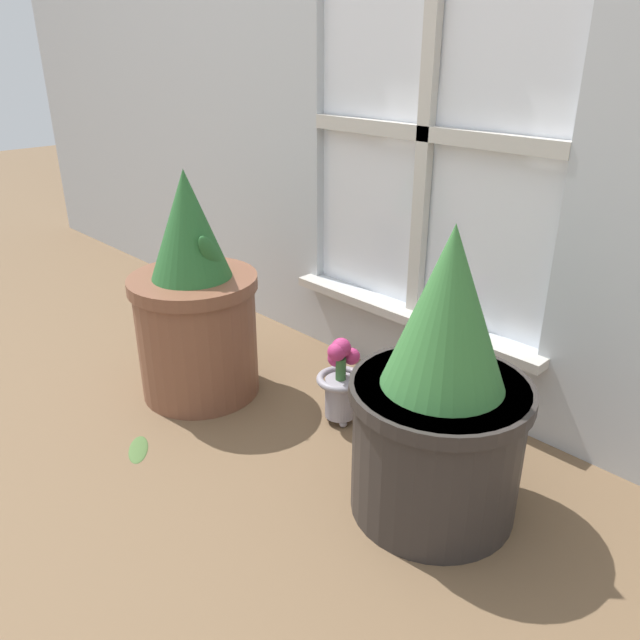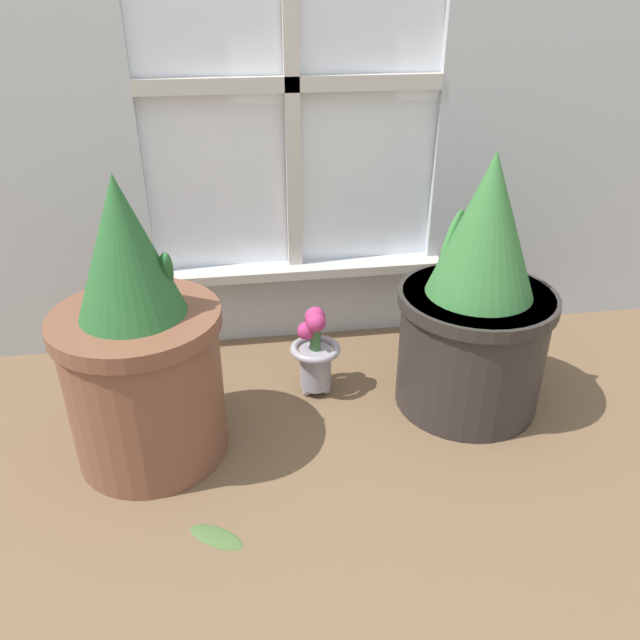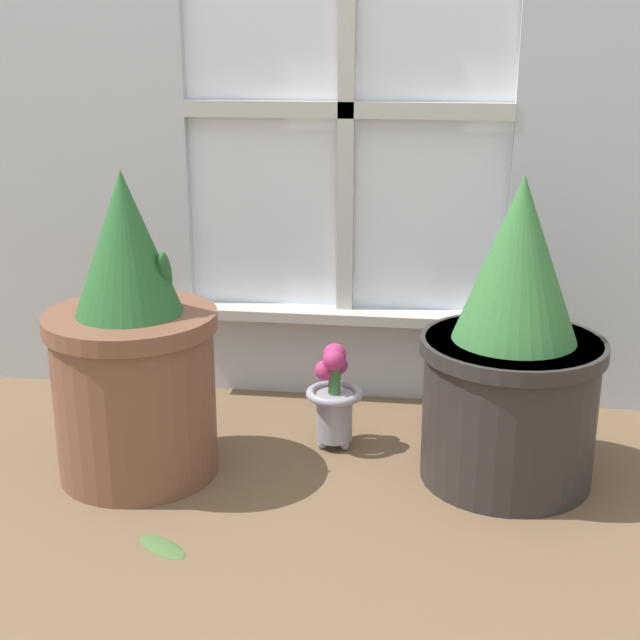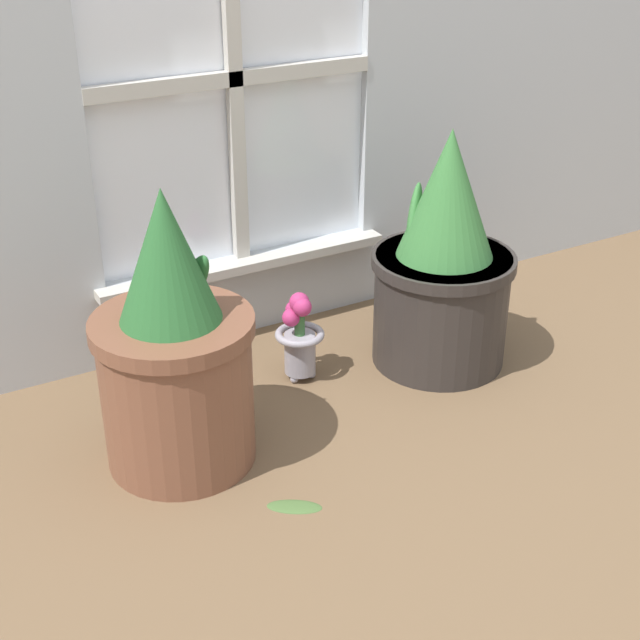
{
  "view_description": "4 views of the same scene",
  "coord_description": "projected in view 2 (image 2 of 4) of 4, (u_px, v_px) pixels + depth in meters",
  "views": [
    {
      "loc": [
        0.93,
        -0.58,
        0.87
      ],
      "look_at": [
        0.02,
        0.3,
        0.31
      ],
      "focal_mm": 35.0,
      "sensor_mm": 36.0,
      "label": 1
    },
    {
      "loc": [
        -0.17,
        -0.86,
        0.88
      ],
      "look_at": [
        0.0,
        0.26,
        0.26
      ],
      "focal_mm": 35.0,
      "sensor_mm": 36.0,
      "label": 2
    },
    {
      "loc": [
        0.21,
        -1.31,
        0.83
      ],
      "look_at": [
        -0.01,
        0.34,
        0.29
      ],
      "focal_mm": 50.0,
      "sensor_mm": 36.0,
      "label": 3
    },
    {
      "loc": [
        -0.87,
        -1.27,
        1.13
      ],
      "look_at": [
        0.01,
        0.28,
        0.2
      ],
      "focal_mm": 50.0,
      "sensor_mm": 36.0,
      "label": 4
    }
  ],
  "objects": [
    {
      "name": "fallen_leaf",
      "position": [
        216.0,
        536.0,
        1.12
      ],
      "size": [
        0.12,
        0.1,
        0.01
      ],
      "color": "#476633",
      "rests_on": "ground_plane"
    },
    {
      "name": "potted_plant_left",
      "position": [
        140.0,
        349.0,
        1.22
      ],
      "size": [
        0.33,
        0.33,
        0.6
      ],
      "color": "brown",
      "rests_on": "ground_plane"
    },
    {
      "name": "flower_vase",
      "position": [
        315.0,
        351.0,
        1.47
      ],
      "size": [
        0.12,
        0.12,
        0.23
      ],
      "color": "#99939E",
      "rests_on": "ground_plane"
    },
    {
      "name": "ground_plane",
      "position": [
        338.0,
        506.0,
        1.19
      ],
      "size": [
        10.0,
        10.0,
        0.0
      ],
      "primitive_type": "plane",
      "color": "brown"
    },
    {
      "name": "potted_plant_right",
      "position": [
        476.0,
        307.0,
        1.38
      ],
      "size": [
        0.35,
        0.35,
        0.59
      ],
      "color": "#2D2826",
      "rests_on": "ground_plane"
    }
  ]
}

